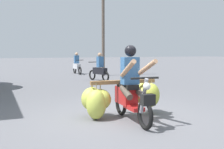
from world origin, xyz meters
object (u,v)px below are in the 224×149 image
motorbike_distant_ahead_right (77,65)px  utility_pole (103,28)px  motorbike_distant_ahead_left (100,70)px  motorbike_main_loaded (121,95)px

motorbike_distant_ahead_right → utility_pole: 3.10m
motorbike_distant_ahead_left → utility_pole: utility_pole is taller
motorbike_distant_ahead_right → utility_pole: size_ratio=0.28×
motorbike_main_loaded → motorbike_distant_ahead_left: size_ratio=1.19×
utility_pole → motorbike_distant_ahead_left: bearing=-115.5°
motorbike_main_loaded → motorbike_distant_ahead_right: size_ratio=1.16×
motorbike_distant_ahead_left → motorbike_distant_ahead_right: bearing=88.1°
motorbike_distant_ahead_left → utility_pole: bearing=64.5°
motorbike_distant_ahead_right → motorbike_main_loaded: bearing=-101.6°
motorbike_main_loaded → motorbike_distant_ahead_right: motorbike_main_loaded is taller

